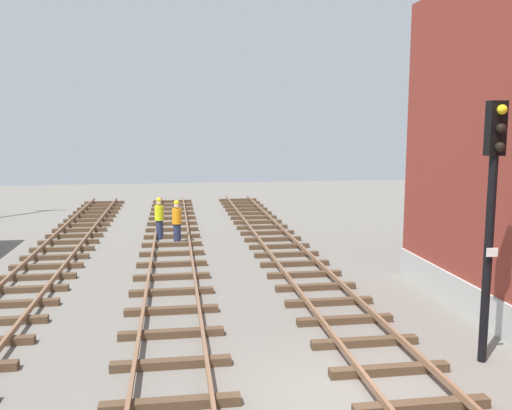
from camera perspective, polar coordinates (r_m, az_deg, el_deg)
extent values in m
plane|color=slate|center=(10.97, 9.33, -18.93)|extent=(80.00, 80.00, 0.00)
cube|color=#4C3826|center=(10.71, 16.80, -19.34)|extent=(2.50, 0.24, 0.18)
cube|color=#4C3826|center=(11.92, 13.67, -16.29)|extent=(2.50, 0.24, 0.18)
cube|color=#4C3826|center=(13.18, 11.20, -13.78)|extent=(2.50, 0.24, 0.18)
cube|color=#4C3826|center=(14.48, 9.20, -11.69)|extent=(2.50, 0.24, 0.18)
cube|color=#4C3826|center=(15.81, 7.56, -9.94)|extent=(2.50, 0.24, 0.18)
cube|color=#4C3826|center=(17.16, 6.19, -8.46)|extent=(2.50, 0.24, 0.18)
cube|color=#4C3826|center=(18.53, 5.03, -7.19)|extent=(2.50, 0.24, 0.18)
cube|color=#4C3826|center=(19.91, 4.04, -6.10)|extent=(2.50, 0.24, 0.18)
cube|color=#4C3826|center=(21.31, 3.18, -5.14)|extent=(2.50, 0.24, 0.18)
cube|color=#4C3826|center=(22.71, 2.43, -4.31)|extent=(2.50, 0.24, 0.18)
cube|color=#4C3826|center=(24.13, 1.76, -3.57)|extent=(2.50, 0.24, 0.18)
cube|color=#4C3826|center=(25.55, 1.17, -2.91)|extent=(2.50, 0.24, 0.18)
cube|color=#4C3826|center=(26.97, 0.65, -2.32)|extent=(2.50, 0.24, 0.18)
cube|color=#4C3826|center=(28.40, 0.17, -1.79)|extent=(2.50, 0.24, 0.18)
cube|color=#4C3826|center=(29.83, -0.25, -1.31)|extent=(2.50, 0.24, 0.18)
cube|color=#4C3826|center=(31.27, -0.64, -0.87)|extent=(2.50, 0.24, 0.18)
cube|color=#4C3826|center=(32.71, -1.00, -0.48)|extent=(2.50, 0.24, 0.18)
cube|color=#4C3826|center=(34.15, -1.32, -0.11)|extent=(2.50, 0.24, 0.18)
cube|color=#4C3826|center=(35.60, -1.62, 0.22)|extent=(2.50, 0.24, 0.18)
cube|color=#4C3826|center=(37.04, -1.89, 0.53)|extent=(2.50, 0.24, 0.18)
cube|color=brown|center=(10.99, 11.56, -17.49)|extent=(0.08, 55.86, 0.14)
cube|color=brown|center=(11.53, 18.59, -16.49)|extent=(0.08, 55.86, 0.14)
cube|color=#4C3826|center=(10.49, -8.83, -19.72)|extent=(2.50, 0.24, 0.18)
cube|color=#4C3826|center=(12.01, -8.80, -15.96)|extent=(2.50, 0.24, 0.18)
cube|color=#4C3826|center=(13.57, -8.77, -13.05)|extent=(2.50, 0.24, 0.18)
cube|color=#4C3826|center=(15.17, -8.76, -10.76)|extent=(2.50, 0.24, 0.18)
cube|color=#4C3826|center=(16.78, -8.74, -8.90)|extent=(2.50, 0.24, 0.18)
cube|color=#4C3826|center=(18.40, -8.73, -7.36)|extent=(2.50, 0.24, 0.18)
cube|color=#4C3826|center=(20.04, -8.72, -6.08)|extent=(2.50, 0.24, 0.18)
cube|color=#4C3826|center=(21.69, -8.71, -4.99)|extent=(2.50, 0.24, 0.18)
cube|color=#4C3826|center=(23.34, -8.71, -4.06)|extent=(2.50, 0.24, 0.18)
cube|color=#4C3826|center=(25.00, -8.70, -3.25)|extent=(2.50, 0.24, 0.18)
cube|color=#4C3826|center=(26.66, -8.70, -2.54)|extent=(2.50, 0.24, 0.18)
cube|color=#4C3826|center=(28.32, -8.69, -1.91)|extent=(2.50, 0.24, 0.18)
cube|color=#4C3826|center=(29.99, -8.69, -1.35)|extent=(2.50, 0.24, 0.18)
cube|color=#4C3826|center=(31.66, -8.69, -0.85)|extent=(2.50, 0.24, 0.18)
cube|color=#4C3826|center=(33.34, -8.68, -0.41)|extent=(2.50, 0.24, 0.18)
cube|color=#4C3826|center=(35.01, -8.68, 0.00)|extent=(2.50, 0.24, 0.18)
cube|color=#4C3826|center=(36.69, -8.68, 0.37)|extent=(2.50, 0.24, 0.18)
cube|color=brown|center=(10.45, -13.02, -18.96)|extent=(0.08, 55.86, 0.14)
cube|color=brown|center=(10.43, -4.66, -18.82)|extent=(0.08, 55.86, 0.14)
cube|color=#4C3826|center=(16.92, -23.94, -9.36)|extent=(2.50, 0.24, 0.18)
cube|color=#4C3826|center=(18.22, -22.78, -8.08)|extent=(2.50, 0.24, 0.18)
cube|color=#4C3826|center=(19.52, -21.78, -6.96)|extent=(2.50, 0.24, 0.18)
cube|color=#4C3826|center=(20.84, -20.91, -5.98)|extent=(2.50, 0.24, 0.18)
cube|color=#4C3826|center=(22.17, -20.14, -5.11)|extent=(2.50, 0.24, 0.18)
cube|color=#4C3826|center=(23.51, -19.47, -4.35)|extent=(2.50, 0.24, 0.18)
cube|color=#4C3826|center=(24.85, -18.87, -3.66)|extent=(2.50, 0.24, 0.18)
cube|color=#4C3826|center=(26.20, -18.33, -3.05)|extent=(2.50, 0.24, 0.18)
cube|color=#4C3826|center=(27.55, -17.84, -2.49)|extent=(2.50, 0.24, 0.18)
cube|color=#4C3826|center=(28.91, -17.40, -1.99)|extent=(2.50, 0.24, 0.18)
cube|color=#4C3826|center=(30.27, -17.00, -1.53)|extent=(2.50, 0.24, 0.18)
cube|color=#4C3826|center=(31.63, -16.64, -1.11)|extent=(2.50, 0.24, 0.18)
cube|color=#4C3826|center=(33.00, -16.30, -0.73)|extent=(2.50, 0.24, 0.18)
cube|color=#4C3826|center=(34.37, -15.99, -0.38)|extent=(2.50, 0.24, 0.18)
cube|color=#4C3826|center=(35.74, -15.71, -0.05)|extent=(2.50, 0.24, 0.18)
cube|color=#4C3826|center=(37.11, -15.45, 0.25)|extent=(2.50, 0.24, 0.18)
cylinder|color=black|center=(12.48, 22.90, -5.39)|extent=(0.18, 0.18, 4.39)
cube|color=black|center=(12.17, 23.62, 7.30)|extent=(0.36, 0.24, 1.10)
sphere|color=yellow|center=(12.02, 24.17, 9.02)|extent=(0.20, 0.20, 0.20)
sphere|color=black|center=(12.01, 24.07, 7.28)|extent=(0.20, 0.20, 0.20)
sphere|color=black|center=(12.02, 23.97, 5.53)|extent=(0.20, 0.20, 0.20)
cube|color=white|center=(12.31, 23.30, -4.53)|extent=(0.24, 0.03, 0.18)
cylinder|color=#262D4C|center=(23.91, -8.18, -2.94)|extent=(0.32, 0.32, 0.85)
cylinder|color=orange|center=(23.78, -8.22, -1.16)|extent=(0.40, 0.40, 0.65)
sphere|color=tan|center=(23.71, -8.24, -0.10)|extent=(0.24, 0.24, 0.24)
sphere|color=yellow|center=(23.69, -8.25, 0.24)|extent=(0.22, 0.22, 0.22)
cylinder|color=#262D4C|center=(24.91, -9.97, -2.53)|extent=(0.32, 0.32, 0.85)
cylinder|color=yellow|center=(24.79, -10.01, -0.82)|extent=(0.40, 0.40, 0.65)
sphere|color=tan|center=(24.72, -10.04, 0.19)|extent=(0.24, 0.24, 0.24)
sphere|color=yellow|center=(24.71, -10.05, 0.52)|extent=(0.22, 0.22, 0.22)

